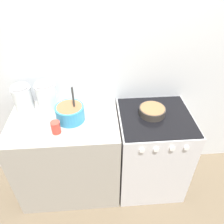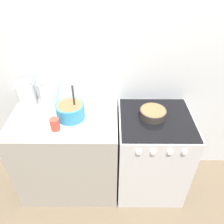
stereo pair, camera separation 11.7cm
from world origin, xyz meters
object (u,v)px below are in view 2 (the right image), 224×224
at_px(baking_pan, 153,113).
at_px(storage_jar_middle, 50,95).
at_px(storage_jar_left, 27,96).
at_px(tin_can, 55,124).
at_px(mixing_bowl, 70,110).
at_px(stove, 151,154).

height_order(baking_pan, storage_jar_middle, storage_jar_middle).
bearing_deg(storage_jar_left, baking_pan, -8.40).
bearing_deg(storage_jar_middle, tin_can, -72.27).
relative_size(mixing_bowl, tin_can, 3.03).
height_order(stove, mixing_bowl, mixing_bowl).
xyz_separation_m(baking_pan, tin_can, (-0.79, -0.17, 0.02)).
relative_size(stove, mixing_bowl, 2.87).
height_order(mixing_bowl, storage_jar_left, mixing_bowl).
relative_size(stove, baking_pan, 3.98).
xyz_separation_m(storage_jar_left, storage_jar_middle, (0.20, -0.00, 0.01)).
distance_m(stove, storage_jar_middle, 1.09).
xyz_separation_m(mixing_bowl, storage_jar_left, (-0.41, 0.18, 0.02)).
distance_m(mixing_bowl, tin_can, 0.18).
height_order(storage_jar_middle, tin_can, storage_jar_middle).
relative_size(stove, storage_jar_middle, 3.51).
height_order(baking_pan, storage_jar_left, storage_jar_left).
height_order(stove, storage_jar_middle, storage_jar_middle).
bearing_deg(mixing_bowl, baking_pan, 1.46).
bearing_deg(storage_jar_left, mixing_bowl, -23.67).
height_order(stove, storage_jar_left, storage_jar_left).
bearing_deg(storage_jar_left, stove, -9.58).
xyz_separation_m(mixing_bowl, storage_jar_middle, (-0.21, 0.18, 0.03)).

